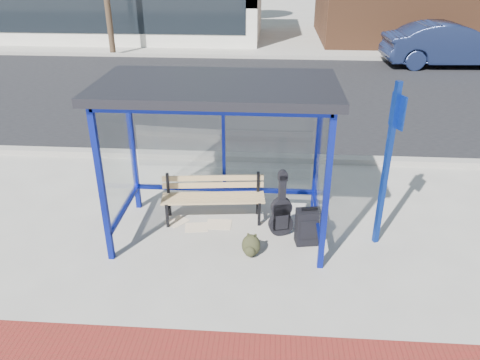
# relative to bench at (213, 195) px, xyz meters

# --- Properties ---
(ground) EXTENTS (120.00, 120.00, 0.00)m
(ground) POSITION_rel_bench_xyz_m (0.15, -0.46, -0.44)
(ground) COLOR #B2ADA0
(ground) RESTS_ON ground
(curb_near) EXTENTS (60.00, 0.25, 0.12)m
(curb_near) POSITION_rel_bench_xyz_m (0.15, 2.44, -0.38)
(curb_near) COLOR gray
(curb_near) RESTS_ON ground
(street_asphalt) EXTENTS (60.00, 10.00, 0.00)m
(street_asphalt) POSITION_rel_bench_xyz_m (0.15, 7.54, -0.44)
(street_asphalt) COLOR black
(street_asphalt) RESTS_ON ground
(curb_far) EXTENTS (60.00, 0.25, 0.12)m
(curb_far) POSITION_rel_bench_xyz_m (0.15, 12.64, -0.38)
(curb_far) COLOR gray
(curb_far) RESTS_ON ground
(far_sidewalk) EXTENTS (60.00, 4.00, 0.01)m
(far_sidewalk) POSITION_rel_bench_xyz_m (0.15, 14.54, -0.44)
(far_sidewalk) COLOR #B2ADA0
(far_sidewalk) RESTS_ON ground
(bus_shelter) EXTENTS (3.30, 1.80, 2.42)m
(bus_shelter) POSITION_rel_bench_xyz_m (0.15, -0.39, 1.63)
(bus_shelter) COLOR navy
(bus_shelter) RESTS_ON ground
(bench) EXTENTS (1.69, 0.57, 0.78)m
(bench) POSITION_rel_bench_xyz_m (0.00, 0.00, 0.00)
(bench) COLOR black
(bench) RESTS_ON ground
(guitar_bag) EXTENTS (0.40, 0.20, 1.04)m
(guitar_bag) POSITION_rel_bench_xyz_m (1.10, -0.41, -0.06)
(guitar_bag) COLOR black
(guitar_bag) RESTS_ON ground
(suitcase) EXTENTS (0.39, 0.29, 0.62)m
(suitcase) POSITION_rel_bench_xyz_m (1.50, -0.63, -0.15)
(suitcase) COLOR black
(suitcase) RESTS_ON ground
(backpack) EXTENTS (0.30, 0.27, 0.33)m
(backpack) POSITION_rel_bench_xyz_m (0.67, -1.00, -0.29)
(backpack) COLOR black
(backpack) RESTS_ON ground
(sign_post) EXTENTS (0.16, 0.30, 2.49)m
(sign_post) POSITION_rel_bench_xyz_m (2.56, -0.50, 0.96)
(sign_post) COLOR navy
(sign_post) RESTS_ON ground
(newspaper_a) EXTENTS (0.42, 0.43, 0.01)m
(newspaper_a) POSITION_rel_bench_xyz_m (-0.59, -0.15, -0.44)
(newspaper_a) COLOR white
(newspaper_a) RESTS_ON ground
(newspaper_b) EXTENTS (0.41, 0.34, 0.01)m
(newspaper_b) POSITION_rel_bench_xyz_m (-0.24, -0.31, -0.44)
(newspaper_b) COLOR white
(newspaper_b) RESTS_ON ground
(newspaper_c) EXTENTS (0.40, 0.32, 0.01)m
(newspaper_c) POSITION_rel_bench_xyz_m (0.11, -0.19, -0.44)
(newspaper_c) COLOR white
(newspaper_c) RESTS_ON ground
(parked_car) EXTENTS (4.96, 1.97, 1.61)m
(parked_car) POSITION_rel_bench_xyz_m (7.49, 11.73, 0.36)
(parked_car) COLOR #182243
(parked_car) RESTS_ON ground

